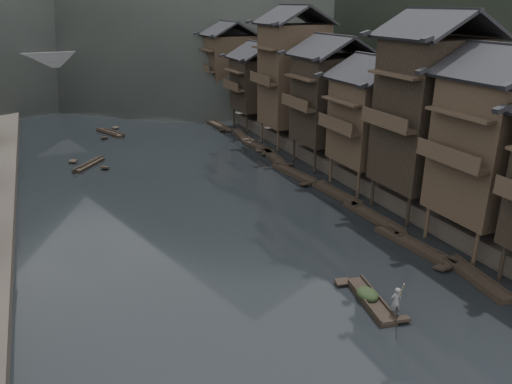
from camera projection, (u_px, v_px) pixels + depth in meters
water at (266, 285)px, 32.19m from camera, size 300.00×300.00×0.00m
right_bank at (362, 110)px, 79.16m from camera, size 40.00×200.00×1.80m
stilt_houses at (342, 84)px, 51.62m from camera, size 9.00×67.60×16.99m
moored_sampans at (298, 173)px, 52.55m from camera, size 3.03×54.96×0.47m
midriver_boats at (101, 146)px, 62.42m from camera, size 7.93×19.18×0.45m
stone_bridge at (104, 71)px, 92.01m from camera, size 40.00×6.00×9.00m
hero_sampan at (370, 300)px, 30.19m from camera, size 2.02×5.53×0.44m
cargo_heap at (368, 289)px, 30.17m from camera, size 1.20×1.57×0.72m
boatman at (396, 298)px, 28.31m from camera, size 0.75×0.58×1.81m
bamboo_pole at (404, 257)px, 27.47m from camera, size 1.42×2.04×3.30m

